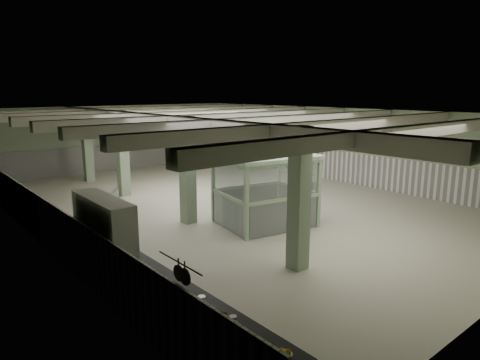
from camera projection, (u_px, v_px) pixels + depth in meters
floor at (228, 204)px, 16.93m from camera, size 20.00×20.00×0.00m
ceiling at (227, 112)px, 16.19m from camera, size 14.00×20.00×0.02m
wall_back at (118, 138)px, 24.07m from camera, size 14.00×0.02×3.60m
wall_left at (35, 184)px, 12.17m from camera, size 0.02×20.00×3.60m
wall_right at (340, 145)px, 20.95m from camera, size 0.02×20.00×3.60m
wainscot_left at (39, 219)px, 12.40m from camera, size 0.05×19.90×1.50m
wainscot_right at (338, 166)px, 21.15m from camera, size 0.05×19.90×1.50m
wainscot_back at (119, 156)px, 24.27m from camera, size 13.90×0.05×1.50m
girder at (170, 121)px, 14.67m from camera, size 0.45×19.90×0.40m
beam_a at (414, 131)px, 10.59m from camera, size 13.90×0.35×0.32m
beam_b at (333, 125)px, 12.47m from camera, size 13.90×0.35×0.32m
beam_c at (273, 121)px, 14.35m from camera, size 13.90×0.35×0.32m
beam_d at (227, 117)px, 16.23m from camera, size 13.90×0.35×0.32m
beam_e at (191, 114)px, 18.10m from camera, size 13.90×0.35×0.32m
beam_f at (161, 112)px, 19.98m from camera, size 13.90×0.35×0.32m
beam_g at (137, 110)px, 21.86m from camera, size 13.90×0.35×0.32m
column_a at (299, 199)px, 10.48m from camera, size 0.42×0.42×3.60m
column_b at (187, 171)px, 14.24m from camera, size 0.42×0.42×3.60m
column_c at (122, 154)px, 17.99m from camera, size 0.42×0.42×3.60m
column_d at (87, 145)px, 21.00m from camera, size 0.42×0.42×3.60m
hook_rail at (179, 263)px, 6.49m from camera, size 0.02×1.20×0.02m
pendant_front at (343, 137)px, 12.86m from camera, size 0.44×0.44×0.22m
pendant_mid at (230, 126)px, 16.99m from camera, size 0.44×0.44×0.22m
pendant_back at (166, 119)px, 20.75m from camera, size 0.44×0.44×0.22m
prep_counter at (183, 321)px, 7.47m from camera, size 0.92×5.27×0.91m
pitcher_near at (233, 325)px, 6.28m from camera, size 0.20×0.23×0.28m
pitcher_far at (202, 305)px, 6.81m from camera, size 0.24×0.27×0.32m
veg_colander at (219, 319)px, 6.52m from camera, size 0.54×0.54×0.20m
orange_bowl at (284, 357)px, 5.68m from camera, size 0.28×0.28×0.08m
skillet_near at (185, 277)px, 6.52m from camera, size 0.04×0.27×0.27m
skillet_far at (179, 273)px, 6.65m from camera, size 0.03×0.26×0.26m
walkin_cooler at (106, 245)px, 9.56m from camera, size 0.98×2.25×2.06m
guard_booth at (265, 176)px, 14.11m from camera, size 3.38×3.02×2.39m
filing_cabinet at (307, 199)px, 15.18m from camera, size 0.58×0.70×1.30m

